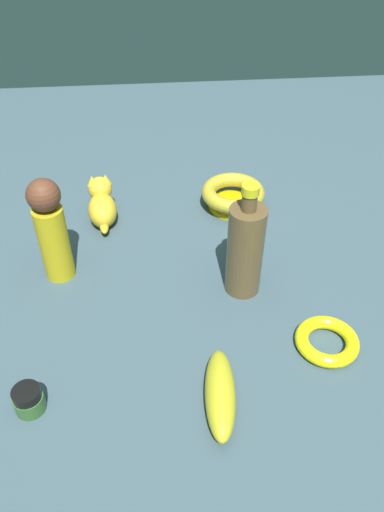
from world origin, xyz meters
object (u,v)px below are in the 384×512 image
Objects in this scene: banana at (220,394)px; bangle at (327,341)px; person_figure_adult at (51,229)px; nail_polish_jar at (28,400)px; bottle_tall at (245,249)px; bowl at (233,195)px; cat_figurine at (102,204)px.

bangle is at bearing 121.12° from banana.
bangle is 0.50× the size of person_figure_adult.
banana is 0.28m from nail_polish_jar.
bottle_tall reaches higher than person_figure_adult.
person_figure_adult is at bearing -133.89° from banana.
bowl is (-0.26, 0.02, -0.06)m from bottle_tall.
bottle_tall reaches higher than bangle.
bowl is at bearing -167.09° from bangle.
bangle is 0.47m from nail_polish_jar.
nail_polish_jar is at bearing -80.94° from bangle.
nail_polish_jar is (0.22, -0.35, -0.07)m from bottle_tall.
nail_polish_jar reaches higher than bangle.
person_figure_adult is at bearing -101.54° from bottle_tall.
person_figure_adult is (-0.31, -0.26, 0.08)m from banana.
person_figure_adult reaches higher than cat_figurine.
nail_polish_jar is at bearing -37.71° from bowl.
bangle is (0.38, 0.38, -0.03)m from cat_figurine.
nail_polish_jar is at bearing -2.50° from person_figure_adult.
nail_polish_jar is (0.46, -0.09, -0.02)m from cat_figurine.
cat_figurine is at bearing -152.70° from banana.
bottle_tall is at bearing -4.85° from bowl.
cat_figurine is 1.23× the size of bangle.
person_figure_adult is at bearing -115.62° from bangle.
banana is at bearing -10.84° from bowl.
cat_figurine is at bearing 169.33° from nail_polish_jar.
bottle_tall is 5.00× the size of nail_polish_jar.
bottle_tall reaches higher than cat_figurine.
nail_polish_jar is at bearing -57.58° from bottle_tall.
bottle_tall is 0.42m from nail_polish_jar.
nail_polish_jar is (-0.02, -0.28, -0.00)m from banana.
cat_figurine is 0.29m from bowl.
bottle_tall is 0.34m from person_figure_adult.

